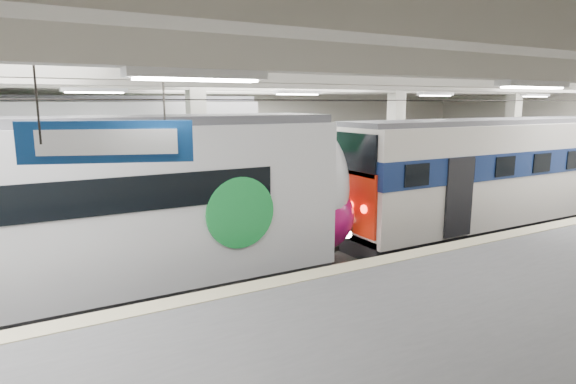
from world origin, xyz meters
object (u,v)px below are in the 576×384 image
older_rer (488,174)px  wayfinding_sign (107,141)px  modern_emu (129,212)px  far_train (14,173)px

older_rer → wayfinding_sign: 14.92m
modern_emu → wayfinding_sign: bearing=-102.4°
modern_emu → far_train: far_train is taller
older_rer → far_train: (-14.73, 5.50, 0.37)m
modern_emu → far_train: (-2.29, 5.50, 0.37)m
older_rer → far_train: bearing=159.5°
modern_emu → older_rer: size_ratio=1.10×
older_rer → wayfinding_sign: wayfinding_sign is taller
older_rer → far_train: size_ratio=0.78×
far_train → wayfinding_sign: bearing=-87.1°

